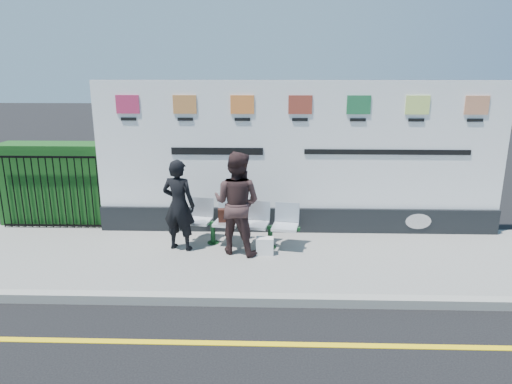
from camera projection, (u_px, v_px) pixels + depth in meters
ground at (274, 344)px, 5.70m from camera, size 80.00×80.00×0.00m
pavement at (273, 259)px, 8.10m from camera, size 14.00×3.00×0.12m
kerb at (273, 300)px, 6.65m from camera, size 14.00×0.18×0.14m
yellow_line at (274, 344)px, 5.70m from camera, size 14.00×0.10×0.01m
billboard at (298, 168)px, 9.02m from camera, size 8.00×0.30×3.00m
hedge at (59, 183)px, 9.73m from camera, size 2.35×0.70×1.70m
railing at (49, 192)px, 9.31m from camera, size 2.05×0.06×1.54m
bench at (241, 234)px, 8.52m from camera, size 2.16×0.90×0.45m
woman_left at (179, 205)px, 8.19m from camera, size 0.69×0.55×1.68m
woman_right at (237, 203)px, 8.04m from camera, size 1.08×0.97×1.84m
handbag_brown at (227, 215)px, 8.48m from camera, size 0.32×0.15×0.24m
carrier_bag_white at (265, 246)px, 8.13m from camera, size 0.31×0.18×0.31m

